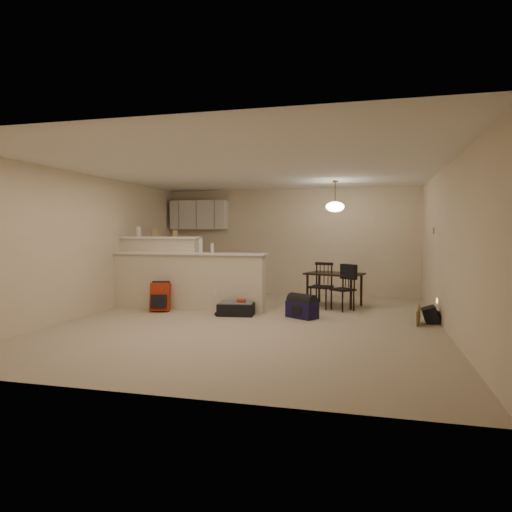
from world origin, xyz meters
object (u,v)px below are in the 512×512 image
(navy_duffel, at_px, (302,310))
(black_daypack, at_px, (430,315))
(dining_chair_far, at_px, (343,288))
(red_backpack, at_px, (160,297))
(dining_table, at_px, (334,277))
(pendant_lamp, at_px, (335,206))
(dining_chair_near, at_px, (321,285))
(suitcase, at_px, (236,309))

(navy_duffel, height_order, black_daypack, navy_duffel)
(dining_chair_far, relative_size, red_backpack, 1.62)
(dining_table, distance_m, red_backpack, 3.43)
(dining_table, xyz_separation_m, pendant_lamp, (0.00, -0.00, 1.41))
(navy_duffel, bearing_deg, red_backpack, -148.30)
(dining_chair_near, bearing_deg, red_backpack, -144.25)
(red_backpack, bearing_deg, dining_chair_far, 0.37)
(dining_chair_near, relative_size, black_daypack, 2.99)
(navy_duffel, bearing_deg, suitcase, -146.47)
(dining_chair_near, bearing_deg, suitcase, -125.69)
(dining_chair_far, bearing_deg, dining_table, 152.98)
(suitcase, relative_size, black_daypack, 2.14)
(suitcase, distance_m, black_daypack, 3.27)
(pendant_lamp, relative_size, dining_chair_near, 0.70)
(black_daypack, bearing_deg, suitcase, 91.11)
(dining_chair_far, bearing_deg, dining_chair_near, -161.61)
(pendant_lamp, distance_m, black_daypack, 2.85)
(dining_chair_far, height_order, red_backpack, dining_chair_far)
(pendant_lamp, bearing_deg, navy_duffel, -106.86)
(navy_duffel, distance_m, black_daypack, 2.09)
(red_backpack, height_order, navy_duffel, red_backpack)
(dining_chair_near, height_order, black_daypack, dining_chair_near)
(dining_table, bearing_deg, black_daypack, -21.11)
(navy_duffel, bearing_deg, dining_chair_far, 87.19)
(navy_duffel, xyz_separation_m, black_daypack, (2.09, 0.07, -0.01))
(dining_table, relative_size, red_backpack, 2.33)
(dining_chair_near, height_order, dining_chair_far, dining_chair_near)
(red_backpack, bearing_deg, dining_table, 9.92)
(dining_table, distance_m, navy_duffel, 1.57)
(black_daypack, bearing_deg, dining_chair_far, 59.32)
(pendant_lamp, xyz_separation_m, navy_duffel, (-0.44, -1.45, -1.85))
(dining_chair_far, relative_size, black_daypack, 2.89)
(dining_table, relative_size, black_daypack, 4.17)
(pendant_lamp, relative_size, black_daypack, 2.10)
(pendant_lamp, relative_size, suitcase, 0.98)
(pendant_lamp, height_order, navy_duffel, pendant_lamp)
(dining_chair_far, bearing_deg, navy_duffel, -81.96)
(red_backpack, distance_m, navy_duffel, 2.67)
(dining_table, bearing_deg, navy_duffel, -88.15)
(dining_table, height_order, suitcase, dining_table)
(dining_table, height_order, pendant_lamp, pendant_lamp)
(black_daypack, bearing_deg, navy_duffel, 91.22)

